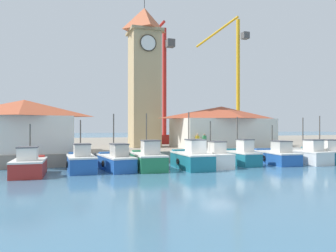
% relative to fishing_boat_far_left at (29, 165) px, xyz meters
% --- Properties ---
extents(ground_plane, '(300.00, 300.00, 0.00)m').
position_rel_fishing_boat_far_left_xyz_m(ground_plane, '(13.44, -2.52, -0.72)').
color(ground_plane, teal).
extents(quay_wharf, '(120.00, 40.00, 1.13)m').
position_rel_fishing_boat_far_left_xyz_m(quay_wharf, '(13.44, 24.13, -0.16)').
color(quay_wharf, gray).
rests_on(quay_wharf, ground).
extents(fishing_boat_far_left, '(2.34, 4.21, 3.64)m').
position_rel_fishing_boat_far_left_xyz_m(fishing_boat_far_left, '(0.00, 0.00, 0.00)').
color(fishing_boat_far_left, '#AD2823').
rests_on(fishing_boat_far_left, ground).
extents(fishing_boat_left_outer, '(2.16, 4.33, 3.97)m').
position_rel_fishing_boat_far_left_xyz_m(fishing_boat_left_outer, '(3.61, 0.97, 0.05)').
color(fishing_boat_left_outer, '#2356A8').
rests_on(fishing_boat_left_outer, ground).
extents(fishing_boat_left_inner, '(2.50, 5.19, 4.49)m').
position_rel_fishing_boat_far_left_xyz_m(fishing_boat_left_inner, '(6.29, 0.95, 0.02)').
color(fishing_boat_left_inner, '#2356A8').
rests_on(fishing_boat_left_inner, ground).
extents(fishing_boat_mid_left, '(2.39, 5.08, 4.54)m').
position_rel_fishing_boat_far_left_xyz_m(fishing_boat_mid_left, '(8.82, 0.59, 0.09)').
color(fishing_boat_mid_left, '#237A4C').
rests_on(fishing_boat_mid_left, ground).
extents(fishing_boat_center, '(2.29, 5.04, 4.66)m').
position_rel_fishing_boat_far_left_xyz_m(fishing_boat_center, '(12.32, -0.11, 0.11)').
color(fishing_boat_center, '#196B7F').
rests_on(fishing_boat_center, ground).
extents(fishing_boat_mid_right, '(2.17, 5.03, 3.92)m').
position_rel_fishing_boat_far_left_xyz_m(fishing_boat_mid_right, '(14.62, 0.61, 0.05)').
color(fishing_boat_mid_right, silver).
rests_on(fishing_boat_mid_right, ground).
extents(fishing_boat_right_inner, '(1.96, 4.33, 4.34)m').
position_rel_fishing_boat_far_left_xyz_m(fishing_boat_right_inner, '(17.53, 0.95, 0.07)').
color(fishing_boat_right_inner, '#196B7F').
rests_on(fishing_boat_right_inner, ground).
extents(fishing_boat_right_outer, '(2.61, 5.42, 3.58)m').
position_rel_fishing_boat_far_left_xyz_m(fishing_boat_right_outer, '(21.13, 0.69, 0.01)').
color(fishing_boat_right_outer, '#2356A8').
rests_on(fishing_boat_right_outer, ground).
extents(fishing_boat_far_right, '(2.34, 4.45, 4.29)m').
position_rel_fishing_boat_far_left_xyz_m(fishing_boat_far_right, '(23.95, -0.14, 0.05)').
color(fishing_boat_far_right, silver).
rests_on(fishing_boat_far_right, ground).
extents(fishing_boat_end_right, '(2.90, 5.17, 4.50)m').
position_rel_fishing_boat_far_left_xyz_m(fishing_boat_end_right, '(26.23, 0.25, 0.05)').
color(fishing_boat_end_right, '#196B7F').
rests_on(fishing_boat_end_right, ground).
extents(clock_tower, '(3.67, 3.67, 17.46)m').
position_rel_fishing_boat_far_left_xyz_m(clock_tower, '(11.25, 11.33, 8.73)').
color(clock_tower, tan).
rests_on(clock_tower, quay_wharf).
extents(warehouse_left, '(8.83, 6.18, 4.74)m').
position_rel_fishing_boat_far_left_xyz_m(warehouse_left, '(-0.98, 7.17, 2.83)').
color(warehouse_left, silver).
rests_on(warehouse_left, quay_wharf).
extents(warehouse_right, '(10.82, 6.90, 4.60)m').
position_rel_fishing_boat_far_left_xyz_m(warehouse_right, '(19.59, 8.53, 2.75)').
color(warehouse_right, silver).
rests_on(warehouse_right, quay_wharf).
extents(port_crane_near, '(4.70, 9.87, 19.61)m').
position_rel_fishing_boat_far_left_xyz_m(port_crane_near, '(28.36, 20.25, 8.11)').
color(port_crane_near, '#976E11').
rests_on(port_crane_near, quay_wharf).
extents(port_crane_far, '(3.66, 9.06, 16.47)m').
position_rel_fishing_boat_far_left_xyz_m(port_crane_far, '(15.23, 16.74, 6.47)').
color(port_crane_far, maroon).
rests_on(port_crane_far, quay_wharf).
extents(dock_worker_near_tower, '(0.34, 0.22, 1.62)m').
position_rel_fishing_boat_far_left_xyz_m(dock_worker_near_tower, '(15.70, 4.75, 1.25)').
color(dock_worker_near_tower, '#33333D').
rests_on(dock_worker_near_tower, quay_wharf).
extents(dock_worker_along_quay, '(0.34, 0.22, 1.62)m').
position_rel_fishing_boat_far_left_xyz_m(dock_worker_along_quay, '(15.10, 5.10, 1.25)').
color(dock_worker_along_quay, '#33333D').
rests_on(dock_worker_along_quay, quay_wharf).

